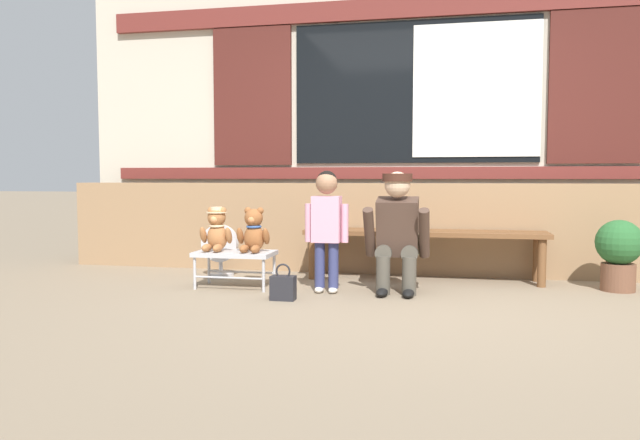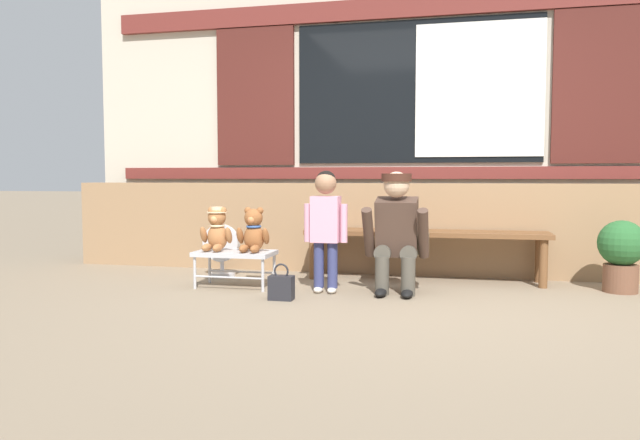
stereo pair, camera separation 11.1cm
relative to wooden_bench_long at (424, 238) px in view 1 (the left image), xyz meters
The scene contains 12 objects.
ground_plane 1.13m from the wooden_bench_long, 97.41° to the right, with size 60.00×60.00×0.00m, color #84725B.
brick_low_wall 0.39m from the wooden_bench_long, 110.69° to the left, with size 6.83×0.25×0.85m, color #997551.
shop_facade 1.63m from the wooden_bench_long, 98.62° to the left, with size 6.97×0.26×3.47m.
wooden_bench_long is the anchor object (origin of this frame).
small_display_bench 1.65m from the wooden_bench_long, 155.62° to the right, with size 0.64×0.36×0.30m.
teddy_bear_with_hat 1.80m from the wooden_bench_long, 157.79° to the right, with size 0.28×0.27×0.36m.
teddy_bear_plain 1.51m from the wooden_bench_long, 153.15° to the right, with size 0.28×0.26×0.36m.
child_standing 1.06m from the wooden_bench_long, 134.25° to the right, with size 0.35×0.18×0.96m.
adult_crouching 0.67m from the wooden_bench_long, 104.85° to the right, with size 0.50×0.49×0.95m.
handbag_on_ground 1.49m from the wooden_bench_long, 131.91° to the right, with size 0.18×0.11×0.27m.
potted_plant 1.55m from the wooden_bench_long, ahead, with size 0.36×0.36×0.57m.
floor_fan 1.83m from the wooden_bench_long, behind, with size 0.34×0.24×0.48m.
Camera 1 is at (0.34, -4.31, 0.91)m, focal length 34.05 mm.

